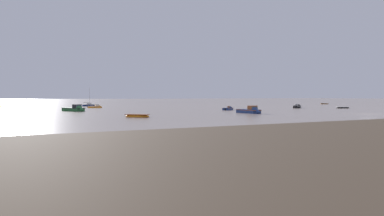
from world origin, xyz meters
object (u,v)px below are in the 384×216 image
(motorboat_moored_0, at_px, (76,110))
(rowboat_moored_1, at_px, (137,116))
(sailboat_moored_0, at_px, (89,105))
(motorboat_moored_3, at_px, (251,112))
(motorboat_moored_1, at_px, (96,107))
(rowboat_moored_0, at_px, (324,104))
(rowboat_moored_3, at_px, (343,108))
(motorboat_moored_2, at_px, (297,107))
(motorboat_moored_4, at_px, (229,109))

(motorboat_moored_0, relative_size, rowboat_moored_1, 1.54)
(sailboat_moored_0, bearing_deg, motorboat_moored_3, -107.92)
(motorboat_moored_1, relative_size, motorboat_moored_3, 0.69)
(rowboat_moored_0, xyz_separation_m, motorboat_moored_1, (-93.97, -2.34, 0.10))
(motorboat_moored_0, xyz_separation_m, rowboat_moored_3, (69.01, -13.24, -0.19))
(motorboat_moored_2, distance_m, motorboat_moored_3, 35.77)
(sailboat_moored_0, height_order, rowboat_moored_3, sailboat_moored_0)
(motorboat_moored_4, bearing_deg, rowboat_moored_3, -45.76)
(motorboat_moored_2, relative_size, motorboat_moored_3, 0.84)
(sailboat_moored_0, xyz_separation_m, motorboat_moored_1, (-0.32, -17.10, -0.04))
(sailboat_moored_0, distance_m, rowboat_moored_3, 79.37)
(rowboat_moored_0, height_order, rowboat_moored_3, rowboat_moored_3)
(rowboat_moored_0, bearing_deg, motorboat_moored_2, 87.65)
(sailboat_moored_0, xyz_separation_m, rowboat_moored_3, (60.75, -51.08, -0.12))
(motorboat_moored_4, bearing_deg, motorboat_moored_0, 126.74)
(motorboat_moored_2, bearing_deg, motorboat_moored_0, 133.17)
(motorboat_moored_4, bearing_deg, sailboat_moored_0, 80.52)
(rowboat_moored_0, distance_m, sailboat_moored_0, 94.81)
(motorboat_moored_2, distance_m, rowboat_moored_3, 12.05)
(rowboat_moored_0, relative_size, rowboat_moored_1, 0.80)
(motorboat_moored_3, bearing_deg, sailboat_moored_0, -166.71)
(motorboat_moored_0, bearing_deg, motorboat_moored_3, 17.14)
(rowboat_moored_0, distance_m, motorboat_moored_1, 94.00)
(motorboat_moored_1, relative_size, motorboat_moored_4, 0.99)
(motorboat_moored_1, height_order, motorboat_moored_2, motorboat_moored_2)
(motorboat_moored_3, height_order, rowboat_moored_3, motorboat_moored_3)
(motorboat_moored_2, bearing_deg, rowboat_moored_0, -7.94)
(motorboat_moored_0, relative_size, motorboat_moored_1, 1.46)
(rowboat_moored_0, bearing_deg, motorboat_moored_0, 66.41)
(motorboat_moored_0, relative_size, motorboat_moored_3, 1.01)
(sailboat_moored_0, relative_size, rowboat_moored_3, 1.68)
(rowboat_moored_1, relative_size, motorboat_moored_2, 0.78)
(sailboat_moored_0, height_order, motorboat_moored_3, sailboat_moored_0)
(rowboat_moored_0, distance_m, motorboat_moored_3, 86.23)
(rowboat_moored_0, bearing_deg, rowboat_moored_1, 80.93)
(rowboat_moored_0, distance_m, rowboat_moored_1, 107.54)
(rowboat_moored_1, distance_m, motorboat_moored_3, 23.67)
(sailboat_moored_0, xyz_separation_m, motorboat_moored_3, (21.68, -62.25, 0.07))
(motorboat_moored_2, bearing_deg, rowboat_moored_1, 159.47)
(motorboat_moored_0, distance_m, motorboat_moored_3, 38.63)
(rowboat_moored_1, relative_size, motorboat_moored_1, 0.95)
(rowboat_moored_0, height_order, motorboat_moored_1, motorboat_moored_1)
(rowboat_moored_0, relative_size, motorboat_moored_3, 0.53)
(motorboat_moored_2, relative_size, motorboat_moored_4, 1.21)
(rowboat_moored_0, height_order, motorboat_moored_2, motorboat_moored_2)
(motorboat_moored_0, height_order, sailboat_moored_0, sailboat_moored_0)
(motorboat_moored_0, xyz_separation_m, motorboat_moored_3, (29.94, -24.41, -0.01))
(sailboat_moored_0, height_order, motorboat_moored_2, sailboat_moored_0)
(motorboat_moored_4, distance_m, rowboat_moored_3, 34.86)
(motorboat_moored_0, bearing_deg, rowboat_moored_1, -20.08)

